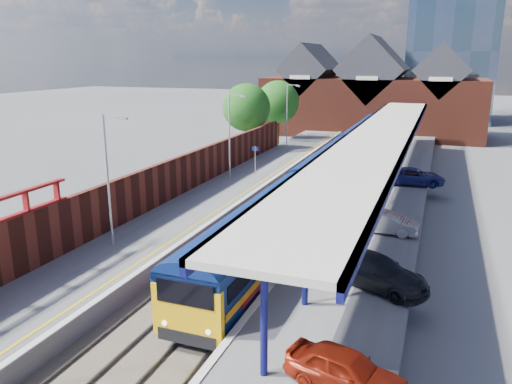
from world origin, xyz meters
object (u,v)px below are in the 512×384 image
Objects in this scene: parked_car_red at (345,370)px; parked_car_dark at (375,271)px; parked_car_silver at (384,222)px; train at (349,151)px; parked_car_blue at (414,176)px; lamp_post_b at (110,172)px; platform_sign at (255,156)px; lamp_post_d at (288,112)px; lamp_post_c at (231,131)px.

parked_car_dark reaches higher than parked_car_red.
train is at bearing 17.03° from parked_car_silver.
train reaches higher than parked_car_blue.
parked_car_red is at bearing 172.69° from parked_car_blue.
parked_car_dark is at bearing -1.26° from lamp_post_b.
platform_sign is 16.34m from parked_car_silver.
lamp_post_c is at bearing -90.00° from lamp_post_d.
train is 13.75× the size of parked_car_blue.
parked_car_blue is at bearing 13.00° from lamp_post_c.
lamp_post_d is 1.80× the size of parked_car_silver.
lamp_post_b and lamp_post_c have the same top height.
parked_car_dark is at bearing -77.36° from train.
lamp_post_d is 35.28m from parked_car_dark.
parked_car_red is (13.90, -39.81, -3.35)m from lamp_post_d.
lamp_post_d is at bearing 90.00° from lamp_post_c.
parked_car_dark is at bearing -175.33° from parked_car_silver.
parked_car_red is (6.05, -34.02, -0.48)m from train.
lamp_post_b is 1.46× the size of parked_car_blue.
parked_car_silver is at bearing 169.24° from parked_car_blue.
train is at bearing -36.39° from lamp_post_d.
platform_sign is at bearing 55.74° from lamp_post_c.
platform_sign is at bearing 85.67° from lamp_post_b.
lamp_post_b reaches higher than parked_car_red.
lamp_post_b is (-7.86, -26.21, 2.87)m from train.
lamp_post_d is at bearing 95.56° from platform_sign.
parked_car_silver is 7.26m from parked_car_dark.
parked_car_silver is (11.99, -11.06, -1.05)m from platform_sign.
lamp_post_b reaches higher than parked_car_blue.
platform_sign is at bearing -84.44° from lamp_post_d.
train is 34.55m from parked_car_red.
platform_sign is 0.64× the size of parked_car_silver.
lamp_post_b is at bearing 112.95° from parked_car_dark.
lamp_post_c is at bearing -124.26° from platform_sign.
parked_car_red is 0.96× the size of parked_car_silver.
lamp_post_b is at bearing -106.68° from train.
train is at bearing 24.39° from parked_car_red.
train is 9.42× the size of lamp_post_b.
parked_car_blue is (14.26, 19.29, -3.33)m from lamp_post_b.
lamp_post_b is at bearing -90.00° from lamp_post_c.
lamp_post_c is (-7.86, -10.21, 2.87)m from train.
lamp_post_c reaches higher than train.
train is 27.51m from lamp_post_b.
train is 13.20m from lamp_post_c.
platform_sign reaches higher than parked_car_dark.
parked_car_dark is at bearing 172.11° from parked_car_blue.
parked_car_silver reaches higher than parked_car_red.
parked_car_dark is at bearing -66.87° from lamp_post_d.
lamp_post_d is 42.30m from parked_car_red.
train is 13.56× the size of parked_car_dark.
lamp_post_c and lamp_post_d have the same top height.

